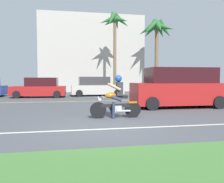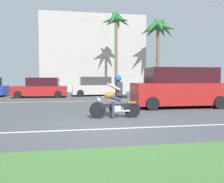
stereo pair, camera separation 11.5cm
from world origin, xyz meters
TOP-DOWN VIEW (x-y plane):
  - ground at (0.00, 3.00)m, footprint 56.00×30.00m
  - lane_line_near at (0.00, -0.15)m, footprint 50.40×0.12m
  - lane_line_far at (0.00, 8.36)m, footprint 50.40×0.12m
  - motorcyclist at (0.64, 1.72)m, footprint 1.97×0.64m
  - suv_nearby at (4.54, 4.34)m, footprint 5.04×2.18m
  - parked_car_1 at (-3.35, 12.18)m, footprint 4.21×2.05m
  - parked_car_2 at (1.22, 13.02)m, footprint 4.42×2.03m
  - parked_car_3 at (6.61, 11.14)m, footprint 4.33×2.19m
  - palm_tree_0 at (7.88, 16.15)m, footprint 3.95×4.00m
  - palm_tree_1 at (3.38, 15.72)m, footprint 3.19×2.90m
  - building_far at (1.61, 21.00)m, footprint 11.86×4.00m

SIDE VIEW (x-z plane):
  - ground at x=0.00m, z-range -0.04..0.00m
  - lane_line_near at x=0.00m, z-range 0.00..0.01m
  - lane_line_far at x=0.00m, z-range 0.00..0.01m
  - motorcyclist at x=0.64m, z-range -0.13..1.52m
  - parked_car_3 at x=6.61m, z-range -0.05..1.47m
  - parked_car_1 at x=-3.35m, z-range -0.05..1.50m
  - parked_car_2 at x=1.22m, z-range -0.06..1.57m
  - suv_nearby at x=4.54m, z-range -0.03..2.02m
  - building_far at x=1.61m, z-range 0.00..8.66m
  - palm_tree_0 at x=7.88m, z-range 2.50..10.08m
  - palm_tree_1 at x=3.38m, z-range 2.65..10.52m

